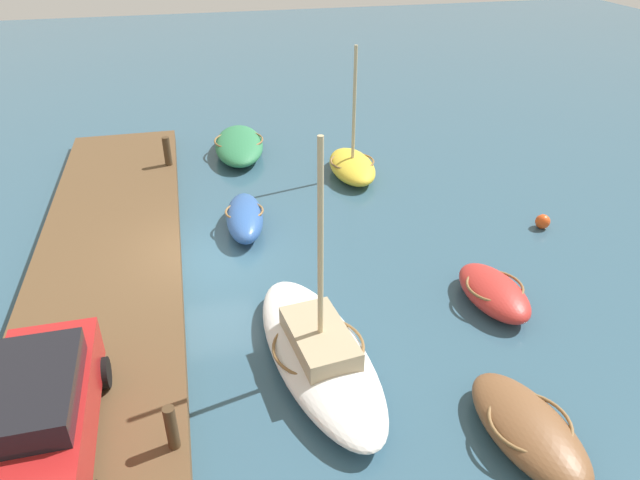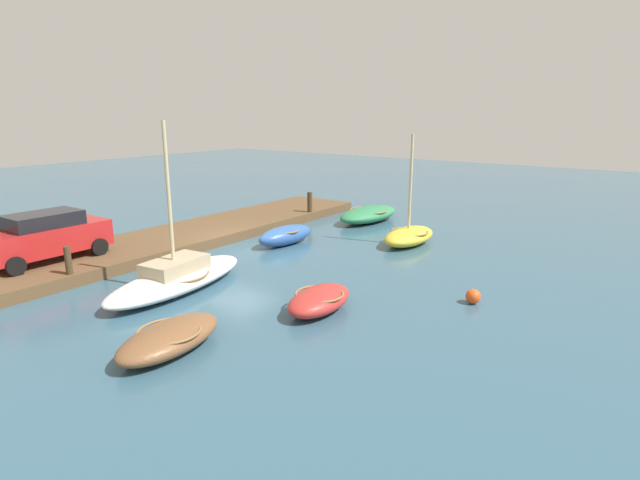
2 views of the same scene
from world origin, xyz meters
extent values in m
plane|color=#33566B|center=(0.00, 0.00, 0.00)|extent=(84.00, 84.00, 0.00)
cube|color=brown|center=(0.00, -2.77, 0.22)|extent=(20.09, 4.00, 0.44)
ellipsoid|color=gold|center=(-4.76, 5.62, 0.37)|extent=(3.30, 1.71, 0.75)
torus|color=olive|center=(-4.76, 5.62, 0.58)|extent=(1.72, 1.72, 0.07)
cylinder|color=#C6B284|center=(-4.70, 5.61, 2.68)|extent=(0.12, 0.12, 4.17)
ellipsoid|color=#2D569E|center=(-1.59, 1.25, 0.42)|extent=(3.10, 1.40, 0.83)
torus|color=olive|center=(-1.59, 1.25, 0.64)|extent=(1.31, 1.31, 0.07)
ellipsoid|color=#B72D28|center=(3.73, 6.96, 0.35)|extent=(2.67, 1.56, 0.71)
torus|color=olive|center=(3.73, 6.96, 0.55)|extent=(1.54, 1.54, 0.07)
ellipsoid|color=brown|center=(7.91, 5.50, 0.34)|extent=(3.23, 1.86, 0.68)
torus|color=olive|center=(7.91, 5.50, 0.53)|extent=(1.75, 1.75, 0.07)
ellipsoid|color=white|center=(4.95, 2.10, 0.35)|extent=(5.96, 2.71, 0.70)
torus|color=olive|center=(4.95, 2.10, 0.55)|extent=(2.29, 2.29, 0.07)
cube|color=tan|center=(5.02, 2.11, 0.81)|extent=(2.25, 1.44, 0.50)
cylinder|color=#C6B284|center=(5.07, 2.12, 3.00)|extent=(0.12, 0.12, 4.87)
ellipsoid|color=#2D7A4C|center=(-7.79, 1.75, 0.40)|extent=(4.37, 2.24, 0.80)
torus|color=olive|center=(-7.79, 1.75, 0.62)|extent=(2.13, 2.13, 0.07)
cylinder|color=#47331E|center=(-6.31, -1.02, 0.97)|extent=(0.27, 0.27, 1.07)
cylinder|color=#47331E|center=(6.88, -1.02, 0.91)|extent=(0.22, 0.22, 0.95)
cube|color=#B21E1E|center=(6.51, -3.17, 1.23)|extent=(4.30, 1.74, 0.94)
cube|color=black|center=(6.51, -3.17, 1.95)|extent=(2.42, 1.51, 0.50)
cylinder|color=black|center=(7.99, -2.31, 0.76)|extent=(0.64, 0.23, 0.64)
cylinder|color=black|center=(5.00, -2.36, 0.76)|extent=(0.64, 0.23, 0.64)
cylinder|color=black|center=(5.03, -4.03, 0.76)|extent=(0.64, 0.23, 0.64)
sphere|color=#E54C19|center=(0.45, 10.37, 0.23)|extent=(0.46, 0.46, 0.46)
camera|label=1|loc=(14.47, -0.07, 9.03)|focal=32.64mm
camera|label=2|loc=(14.93, 15.17, 5.72)|focal=28.48mm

